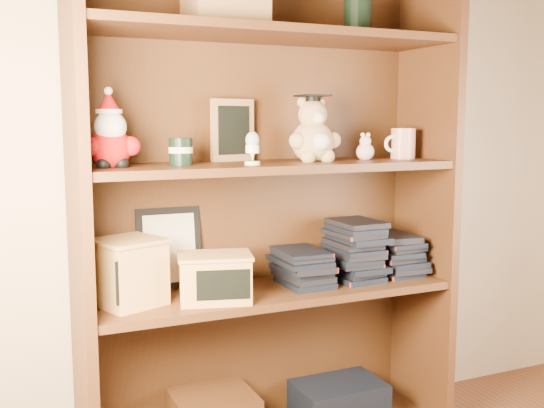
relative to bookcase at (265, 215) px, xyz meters
The scene contains 16 objects.
bookcase is the anchor object (origin of this frame).
shelf_lower 0.25m from the bookcase, 87.06° to the right, with size 1.14×0.33×0.02m.
shelf_upper 0.17m from the bookcase, 87.06° to the right, with size 1.14×0.33×0.02m.
santa_plush 0.55m from the bookcase, behind, with size 0.16×0.12×0.23m.
teachers_tin 0.36m from the bookcase, behind, with size 0.07×0.07×0.08m.
chalkboard_plaque 0.29m from the bookcase, 142.62° to the left, with size 0.15×0.10×0.20m.
egg_cup 0.27m from the bookcase, 126.60° to the right, with size 0.05×0.05×0.10m.
grad_teddy_bear 0.30m from the bookcase, 21.76° to the right, with size 0.18×0.15×0.22m.
pink_figurine 0.40m from the bookcase, ahead, with size 0.06×0.06×0.09m.
teacher_mug 0.54m from the bookcase, ahead, with size 0.12×0.08×0.10m.
certificate_frame 0.32m from the bookcase, 163.27° to the left, with size 0.21×0.05×0.26m.
treats_box 0.47m from the bookcase, behind, with size 0.23×0.23×0.19m.
pencils_box 0.29m from the bookcase, 150.99° to the right, with size 0.25×0.20×0.14m.
book_stack_left 0.21m from the bookcase, 26.06° to the right, with size 0.14×0.20×0.11m.
book_stack_mid 0.34m from the bookcase, ahead, with size 0.14×0.20×0.19m.
book_stack_right 0.50m from the bookcase, ahead, with size 0.14×0.20×0.13m.
Camera 1 is at (-0.94, -0.50, 1.08)m, focal length 42.00 mm.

